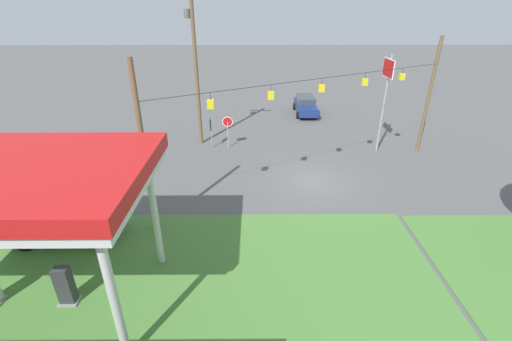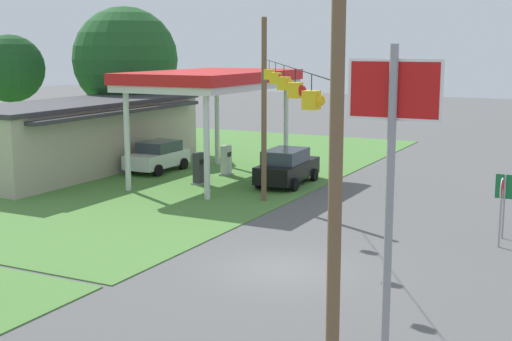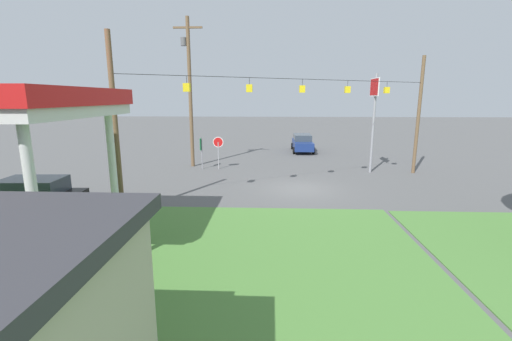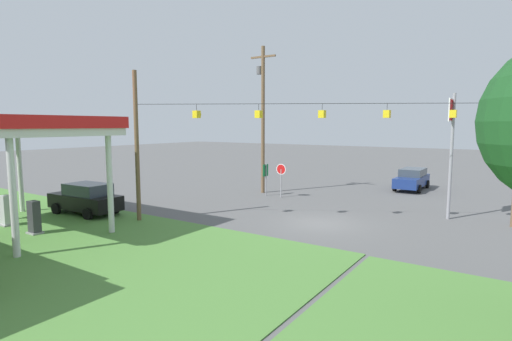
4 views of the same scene
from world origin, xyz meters
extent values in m
plane|color=#565656|center=(0.00, 0.00, 0.00)|extent=(160.00, 160.00, 0.00)
cylinder|color=silver|center=(7.85, 7.48, 2.42)|extent=(0.28, 0.28, 4.84)
cylinder|color=silver|center=(7.85, 11.97, 2.42)|extent=(0.28, 0.28, 4.84)
cube|color=gray|center=(10.78, 9.73, 0.06)|extent=(0.71, 0.56, 0.12)
cube|color=#333338|center=(10.78, 9.73, 0.89)|extent=(0.55, 0.40, 1.54)
cube|color=black|center=(10.78, 9.51, 1.20)|extent=(0.39, 0.03, 0.24)
cube|color=black|center=(12.79, 5.65, 0.77)|extent=(4.82, 2.10, 0.86)
cube|color=#333D47|center=(12.51, 5.64, 1.54)|extent=(2.69, 1.84, 0.68)
cylinder|color=black|center=(14.21, 6.67, 0.34)|extent=(0.69, 0.26, 0.68)
cylinder|color=black|center=(14.31, 4.79, 0.34)|extent=(0.69, 0.26, 0.68)
cylinder|color=black|center=(11.28, 6.52, 0.34)|extent=(0.69, 0.26, 0.68)
cylinder|color=black|center=(11.38, 4.63, 0.34)|extent=(0.69, 0.26, 0.68)
cube|color=navy|center=(-1.47, -14.86, 0.74)|extent=(1.88, 5.17, 0.79)
cube|color=#333D47|center=(-1.47, -15.17, 1.44)|extent=(1.72, 2.85, 0.61)
cylinder|color=black|center=(-2.41, -13.25, 0.34)|extent=(0.22, 0.68, 0.68)
cylinder|color=black|center=(-0.52, -13.26, 0.34)|extent=(0.22, 0.68, 0.68)
cylinder|color=black|center=(-2.43, -16.45, 0.34)|extent=(0.22, 0.68, 0.68)
cylinder|color=black|center=(-0.54, -16.46, 0.34)|extent=(0.22, 0.68, 0.68)
cylinder|color=#99999E|center=(5.80, -5.76, 1.05)|extent=(0.08, 0.08, 2.10)
cylinder|color=white|center=(5.80, -5.76, 2.10)|extent=(0.80, 0.03, 0.80)
cylinder|color=red|center=(5.80, -5.76, 2.10)|extent=(0.70, 0.03, 0.70)
cylinder|color=gray|center=(-5.63, -5.04, 3.55)|extent=(0.18, 0.18, 7.10)
cube|color=white|center=(-5.53, -5.04, 6.17)|extent=(0.06, 1.98, 1.26)
cube|color=red|center=(-5.53, -5.04, 6.17)|extent=(0.07, 1.86, 1.14)
cylinder|color=gray|center=(7.07, -5.70, 1.20)|extent=(0.07, 0.07, 2.40)
cube|color=#146B33|center=(7.12, -5.70, 1.95)|extent=(0.04, 0.70, 0.90)
cylinder|color=brown|center=(8.05, -6.78, 5.68)|extent=(0.28, 0.28, 11.36)
cylinder|color=#59595B|center=(8.40, -6.78, 9.56)|extent=(0.44, 0.44, 0.60)
cylinder|color=brown|center=(-8.75, -5.00, 4.15)|extent=(0.24, 0.24, 8.29)
cylinder|color=brown|center=(8.75, 5.00, 4.15)|extent=(0.24, 0.24, 8.29)
cylinder|color=black|center=(0.00, 0.00, 6.47)|extent=(17.51, 10.02, 0.02)
cylinder|color=black|center=(-5.83, -3.33, 6.29)|extent=(0.02, 0.02, 0.35)
cube|color=yellow|center=(-5.83, -3.33, 5.92)|extent=(0.32, 0.32, 0.40)
sphere|color=yellow|center=(-5.83, -3.50, 5.92)|extent=(0.28, 0.28, 0.28)
cylinder|color=black|center=(-2.92, -1.67, 6.29)|extent=(0.02, 0.02, 0.35)
cube|color=yellow|center=(-2.92, -1.67, 5.92)|extent=(0.32, 0.32, 0.40)
sphere|color=red|center=(-2.92, -1.84, 5.92)|extent=(0.28, 0.28, 0.28)
cylinder|color=black|center=(0.00, 0.00, 6.29)|extent=(0.02, 0.02, 0.35)
cube|color=yellow|center=(0.00, 0.00, 5.92)|extent=(0.32, 0.32, 0.40)
sphere|color=yellow|center=(0.00, -0.17, 5.92)|extent=(0.28, 0.28, 0.28)
cylinder|color=black|center=(2.92, 1.67, 6.29)|extent=(0.02, 0.02, 0.35)
cube|color=yellow|center=(2.92, 1.67, 5.92)|extent=(0.32, 0.32, 0.40)
sphere|color=red|center=(2.92, 1.50, 5.92)|extent=(0.28, 0.28, 0.28)
cylinder|color=black|center=(5.83, 3.33, 6.29)|extent=(0.02, 0.02, 0.35)
cube|color=yellow|center=(5.83, 3.33, 5.92)|extent=(0.32, 0.32, 0.40)
sphere|color=yellow|center=(5.83, 3.16, 5.92)|extent=(0.28, 0.28, 0.28)
camera|label=1|loc=(3.81, 19.21, 10.18)|focal=24.00mm
camera|label=2|loc=(-19.87, -9.15, 7.07)|focal=50.00mm
camera|label=3|loc=(1.75, 20.13, 5.44)|focal=24.00mm
camera|label=4|loc=(-8.86, 19.64, 5.33)|focal=28.00mm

